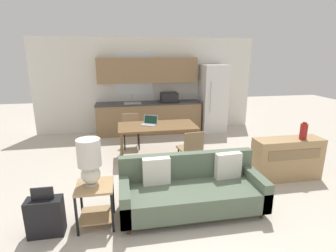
# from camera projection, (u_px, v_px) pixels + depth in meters

# --- Properties ---
(ground_plane) EXTENTS (20.00, 20.00, 0.00)m
(ground_plane) POSITION_uv_depth(u_px,v_px,m) (184.00, 219.00, 3.68)
(ground_plane) COLOR beige
(wall_back) EXTENTS (6.40, 0.07, 2.70)m
(wall_back) POSITION_uv_depth(u_px,v_px,m) (147.00, 85.00, 7.71)
(wall_back) COLOR silver
(wall_back) RESTS_ON ground_plane
(kitchen_counter) EXTENTS (3.00, 0.65, 2.15)m
(kitchen_counter) POSITION_uv_depth(u_px,v_px,m) (149.00, 104.00, 7.56)
(kitchen_counter) COLOR #8E704C
(kitchen_counter) RESTS_ON ground_plane
(refrigerator) EXTENTS (0.70, 0.78, 1.95)m
(refrigerator) POSITION_uv_depth(u_px,v_px,m) (213.00, 98.00, 7.74)
(refrigerator) COLOR white
(refrigerator) RESTS_ON ground_plane
(dining_table) EXTENTS (1.68, 0.87, 0.74)m
(dining_table) POSITION_uv_depth(u_px,v_px,m) (157.00, 128.00, 5.72)
(dining_table) COLOR brown
(dining_table) RESTS_ON ground_plane
(couch) EXTENTS (2.06, 0.80, 0.80)m
(couch) POSITION_uv_depth(u_px,v_px,m) (191.00, 189.00, 3.85)
(couch) COLOR #3D2D1E
(couch) RESTS_ON ground_plane
(side_table) EXTENTS (0.48, 0.48, 0.58)m
(side_table) POSITION_uv_depth(u_px,v_px,m) (95.00, 198.00, 3.49)
(side_table) COLOR tan
(side_table) RESTS_ON ground_plane
(table_lamp) EXTENTS (0.30, 0.30, 0.63)m
(table_lamp) POSITION_uv_depth(u_px,v_px,m) (90.00, 160.00, 3.36)
(table_lamp) COLOR silver
(table_lamp) RESTS_ON side_table
(credenza) EXTENTS (1.25, 0.41, 0.77)m
(credenza) POSITION_uv_depth(u_px,v_px,m) (287.00, 159.00, 4.81)
(credenza) COLOR tan
(credenza) RESTS_ON ground_plane
(vase) EXTENTS (0.13, 0.13, 0.31)m
(vase) POSITION_uv_depth(u_px,v_px,m) (304.00, 131.00, 4.66)
(vase) COLOR maroon
(vase) RESTS_ON credenza
(dining_chair_far_left) EXTENTS (0.42, 0.42, 0.83)m
(dining_chair_far_left) POSITION_uv_depth(u_px,v_px,m) (131.00, 129.00, 6.43)
(dining_chair_far_left) COLOR #997A56
(dining_chair_far_left) RESTS_ON ground_plane
(dining_chair_near_right) EXTENTS (0.48, 0.48, 0.83)m
(dining_chair_near_right) POSITION_uv_depth(u_px,v_px,m) (191.00, 148.00, 5.10)
(dining_chair_near_right) COLOR #997A56
(dining_chair_near_right) RESTS_ON ground_plane
(laptop) EXTENTS (0.40, 0.38, 0.20)m
(laptop) POSITION_uv_depth(u_px,v_px,m) (150.00, 122.00, 5.75)
(laptop) COLOR #B7BABC
(laptop) RESTS_ON dining_table
(suitcase) EXTENTS (0.44, 0.22, 0.66)m
(suitcase) POSITION_uv_depth(u_px,v_px,m) (46.00, 216.00, 3.31)
(suitcase) COLOR black
(suitcase) RESTS_ON ground_plane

